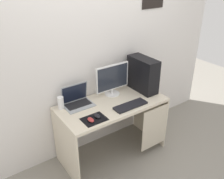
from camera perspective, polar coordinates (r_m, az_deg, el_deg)
ground_plane at (r=3.40m, az=-0.00°, el=-14.34°), size 8.00×8.00×0.00m
wall_back at (r=3.01m, az=-3.95°, el=8.67°), size 4.00×0.05×2.60m
desk at (r=3.03m, az=0.40°, el=-5.81°), size 1.32×0.64×0.77m
pc_tower at (r=3.19m, az=7.18°, el=3.54°), size 0.19×0.44×0.44m
monitor at (r=3.05m, az=0.10°, el=2.28°), size 0.47×0.19×0.40m
laptop at (r=2.92m, az=-8.12°, el=-2.63°), size 0.34×0.25×0.25m
speaker at (r=2.85m, az=-11.88°, el=-3.08°), size 0.07×0.07×0.15m
keyboard at (r=2.88m, az=4.35°, el=-3.73°), size 0.42×0.14×0.02m
mousepad at (r=2.65m, az=-4.19°, el=-6.93°), size 0.26×0.20×0.00m
mouse_left at (r=2.67m, az=-3.48°, el=-6.18°), size 0.06×0.10×0.03m
mouse_right at (r=2.61m, az=-4.98°, el=-7.07°), size 0.06×0.10×0.03m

